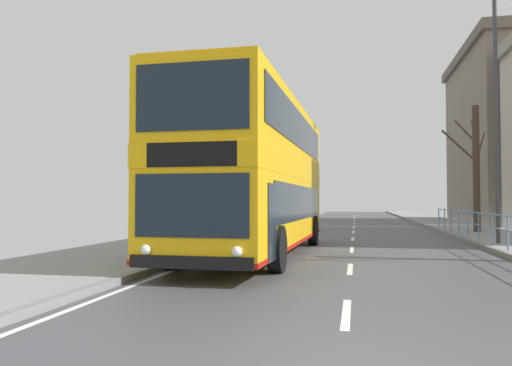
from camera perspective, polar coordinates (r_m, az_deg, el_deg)
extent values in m
cube|color=silver|center=(7.56, 9.97, -14.03)|extent=(0.12, 2.00, 0.00)
cube|color=silver|center=(12.29, 10.39, -9.34)|extent=(0.12, 2.00, 0.00)
cube|color=silver|center=(17.06, 10.58, -7.26)|extent=(0.12, 2.00, 0.00)
cube|color=silver|center=(21.85, 10.68, -6.09)|extent=(0.12, 2.00, 0.00)
cube|color=silver|center=(26.63, 10.74, -5.35)|extent=(0.12, 2.00, 0.00)
cube|color=silver|center=(31.43, 10.79, -4.83)|extent=(0.12, 2.00, 0.00)
cube|color=silver|center=(36.22, 10.82, -4.44)|extent=(0.12, 2.00, 0.00)
cube|color=silver|center=(41.02, 10.85, -4.15)|extent=(0.12, 2.00, 0.00)
cube|color=silver|center=(45.81, 10.87, -3.92)|extent=(0.12, 2.00, 0.00)
cube|color=silver|center=(50.61, 10.88, -3.73)|extent=(0.12, 2.00, 0.00)
cube|color=silver|center=(55.41, 10.90, -3.58)|extent=(0.12, 2.00, 0.00)
cube|color=#F4B20F|center=(15.05, 0.17, -3.16)|extent=(2.81, 11.47, 1.85)
cube|color=#F4B20F|center=(15.07, 0.17, 1.28)|extent=(2.83, 11.53, 0.48)
cube|color=#F4B20F|center=(15.17, 0.17, 5.37)|extent=(2.81, 11.47, 1.69)
cube|color=#D0970D|center=(15.31, 0.17, 8.66)|extent=(2.73, 11.13, 0.08)
cube|color=#19232D|center=(9.54, -7.22, -2.49)|extent=(2.21, 0.09, 1.18)
cube|color=black|center=(9.57, -7.20, 3.17)|extent=(1.76, 0.08, 0.46)
cube|color=#19232D|center=(9.73, -7.17, 9.54)|extent=(2.21, 0.09, 1.28)
cube|color=black|center=(9.60, -7.26, -8.75)|extent=(2.39, 0.14, 0.24)
cube|color=#B2140F|center=(15.09, 0.17, -6.44)|extent=(2.84, 11.53, 0.10)
cube|color=#19232D|center=(15.11, 5.11, -2.16)|extent=(0.25, 8.90, 0.96)
cube|color=#19232D|center=(14.96, 4.94, 5.81)|extent=(0.29, 10.27, 1.01)
cube|color=#19232D|center=(15.64, -4.15, -2.16)|extent=(0.25, 8.90, 0.96)
cube|color=#19232D|center=(15.50, -4.44, 5.54)|extent=(0.29, 10.27, 1.01)
sphere|color=white|center=(9.31, -2.13, -7.61)|extent=(0.21, 0.21, 0.20)
sphere|color=white|center=(9.90, -12.11, -7.23)|extent=(0.21, 0.21, 0.20)
cube|color=#19232D|center=(10.53, 1.84, -4.37)|extent=(0.04, 0.90, 1.59)
cylinder|color=black|center=(11.42, 2.33, -7.32)|extent=(0.33, 1.05, 1.04)
cylinder|color=black|center=(12.08, -9.09, -7.01)|extent=(0.33, 1.05, 1.04)
cylinder|color=black|center=(18.64, 6.34, -5.24)|extent=(0.33, 1.05, 1.04)
cylinder|color=black|center=(19.05, -0.93, -5.18)|extent=(0.33, 1.05, 1.04)
cylinder|color=#598CC6|center=(16.61, 26.13, -4.94)|extent=(0.05, 0.05, 1.05)
cylinder|color=#598CC6|center=(18.35, 24.66, -4.66)|extent=(0.05, 0.05, 1.05)
cylinder|color=#598CC6|center=(20.11, 23.45, -4.43)|extent=(0.05, 0.05, 1.05)
cylinder|color=#598CC6|center=(21.87, 22.44, -4.23)|extent=(0.05, 0.05, 1.05)
cylinder|color=#598CC6|center=(23.63, 21.57, -4.06)|extent=(0.05, 0.05, 1.05)
cylinder|color=#598CC6|center=(25.41, 20.83, -3.92)|extent=(0.05, 0.05, 1.05)
cylinder|color=#598CC6|center=(27.18, 20.18, -3.79)|extent=(0.05, 0.05, 1.05)
cylinder|color=#598CC6|center=(28.96, 19.61, -3.68)|extent=(0.05, 0.05, 1.05)
cylinder|color=#598CC6|center=(17.46, 25.34, -3.24)|extent=(0.04, 23.41, 0.04)
cylinder|color=#598CC6|center=(17.48, 25.36, -4.62)|extent=(0.04, 23.41, 0.04)
cylinder|color=#38383D|center=(19.60, 25.09, 7.16)|extent=(0.14, 0.14, 8.99)
cylinder|color=#423328|center=(25.87, 23.23, 1.49)|extent=(0.31, 0.31, 5.87)
cylinder|color=#423328|center=(26.78, 23.62, 3.69)|extent=(0.82, 1.61, 1.59)
cylinder|color=#423328|center=(26.12, 22.18, 5.30)|extent=(0.94, 0.45, 1.18)
cylinder|color=#423328|center=(25.79, 21.57, 3.85)|extent=(1.57, 0.13, 1.56)
cylinder|color=#423328|center=(26.57, 23.00, 5.32)|extent=(0.19, 1.17, 1.19)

